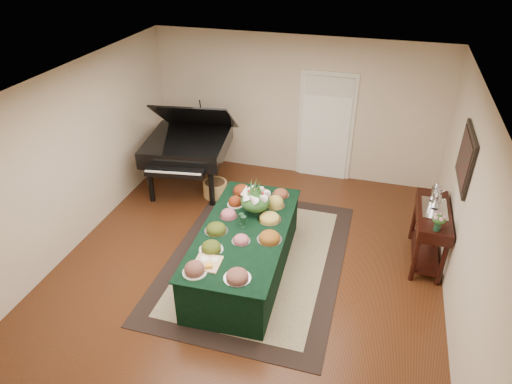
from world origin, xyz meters
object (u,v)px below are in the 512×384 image
(mahogany_sideboard, at_px, (432,222))
(grand_piano, at_px, (188,145))
(floral_centerpiece, at_px, (255,198))
(buffet_table, at_px, (245,251))

(mahogany_sideboard, bearing_deg, grand_piano, 166.02)
(mahogany_sideboard, bearing_deg, floral_centerpiece, -167.51)
(buffet_table, xyz_separation_m, floral_centerpiece, (0.03, 0.44, 0.62))
(buffet_table, distance_m, mahogany_sideboard, 2.72)
(floral_centerpiece, bearing_deg, grand_piano, 137.52)
(grand_piano, height_order, mahogany_sideboard, grand_piano)
(grand_piano, distance_m, mahogany_sideboard, 4.37)
(grand_piano, bearing_deg, mahogany_sideboard, -13.98)
(buffet_table, height_order, floral_centerpiece, floral_centerpiece)
(buffet_table, relative_size, mahogany_sideboard, 2.11)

